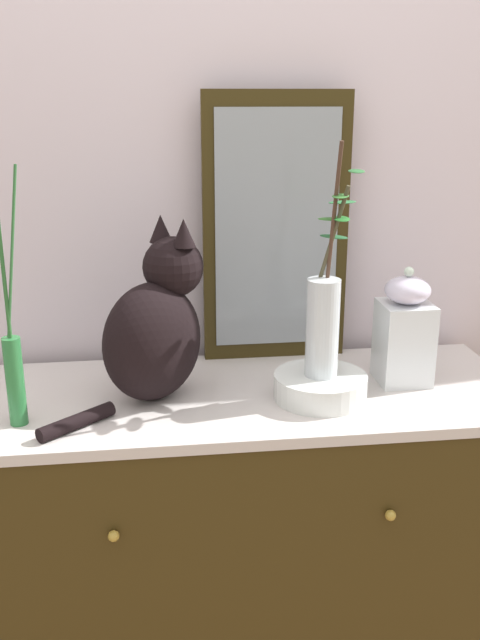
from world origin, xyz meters
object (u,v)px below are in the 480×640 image
at_px(bowl_porcelain, 320,386).
at_px(jar_lidded_porcelain, 404,332).
at_px(mirror_leaning, 276,230).
at_px(vase_slim_green, 11,338).
at_px(cat_sitting, 156,327).
at_px(vase_glass_clear, 324,318).
at_px(sideboard, 240,550).

relative_size(bowl_porcelain, jar_lidded_porcelain, 0.75).
xyz_separation_m(mirror_leaning, vase_slim_green, (-0.62, -0.34, -0.15)).
bearing_deg(jar_lidded_porcelain, cat_sitting, -178.31).
bearing_deg(bowl_porcelain, cat_sitting, 171.20).
height_order(mirror_leaning, vase_glass_clear, mirror_leaning).
xyz_separation_m(mirror_leaning, bowl_porcelain, (0.06, -0.29, -0.32)).
height_order(sideboard, cat_sitting, cat_sitting).
xyz_separation_m(sideboard, jar_lidded_porcelain, (0.40, 0.02, 0.58)).
bearing_deg(sideboard, mirror_leaning, 61.98).
bearing_deg(cat_sitting, vase_glass_clear, -8.34).
bearing_deg(mirror_leaning, vase_glass_clear, -77.96).
bearing_deg(vase_slim_green, jar_lidded_porcelain, 7.89).
xyz_separation_m(vase_glass_clear, jar_lidded_porcelain, (0.22, 0.07, -0.07)).
relative_size(cat_sitting, vase_slim_green, 0.64).
bearing_deg(vase_slim_green, mirror_leaning, 28.83).
xyz_separation_m(sideboard, bowl_porcelain, (0.18, -0.06, 0.48)).
relative_size(sideboard, vase_glass_clear, 2.56).
xyz_separation_m(bowl_porcelain, vase_glass_clear, (0.00, 0.00, 0.17)).
bearing_deg(bowl_porcelain, mirror_leaning, 101.34).
xyz_separation_m(bowl_porcelain, jar_lidded_porcelain, (0.22, 0.08, 0.10)).
distance_m(cat_sitting, vase_glass_clear, 0.38).
relative_size(bowl_porcelain, vase_glass_clear, 0.41).
bearing_deg(bowl_porcelain, sideboard, 161.69).
relative_size(sideboard, cat_sitting, 3.23).
bearing_deg(mirror_leaning, sideboard, -118.02).
bearing_deg(bowl_porcelain, vase_slim_green, -175.87).
bearing_deg(vase_glass_clear, bowl_porcelain, -139.54).
bearing_deg(cat_sitting, bowl_porcelain, -8.80).
distance_m(sideboard, bowl_porcelain, 0.51).
distance_m(mirror_leaning, vase_slim_green, 0.72).
xyz_separation_m(mirror_leaning, vase_glass_clear, (0.06, -0.29, -0.15)).
xyz_separation_m(vase_slim_green, bowl_porcelain, (0.67, 0.05, -0.17)).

